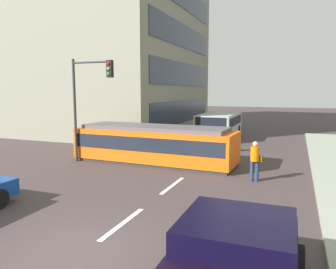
{
  "coord_description": "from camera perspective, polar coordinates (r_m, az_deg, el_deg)",
  "views": [
    {
      "loc": [
        4.42,
        -5.75,
        3.74
      ],
      "look_at": [
        -0.84,
        7.63,
        1.79
      ],
      "focal_mm": 35.01,
      "sensor_mm": 36.0,
      "label": 1
    }
  ],
  "objects": [
    {
      "name": "ground_plane",
      "position": [
        16.78,
        5.66,
        -5.2
      ],
      "size": [
        120.0,
        120.0,
        0.0
      ],
      "primitive_type": "plane",
      "color": "#423637"
    },
    {
      "name": "lane_stripe_1",
      "position": [
        9.68,
        -7.86,
        -15.08
      ],
      "size": [
        0.16,
        2.4,
        0.01
      ],
      "primitive_type": "cube",
      "color": "silver",
      "rests_on": "ground"
    },
    {
      "name": "lane_stripe_2",
      "position": [
        13.1,
        0.82,
        -8.85
      ],
      "size": [
        0.16,
        2.4,
        0.01
      ],
      "primitive_type": "cube",
      "color": "silver",
      "rests_on": "ground"
    },
    {
      "name": "lane_stripe_3",
      "position": [
        22.12,
        9.62,
        -2.11
      ],
      "size": [
        0.16,
        2.4,
        0.01
      ],
      "primitive_type": "cube",
      "color": "silver",
      "rests_on": "ground"
    },
    {
      "name": "lane_stripe_4",
      "position": [
        27.95,
        12.16,
        -0.13
      ],
      "size": [
        0.16,
        2.4,
        0.01
      ],
      "primitive_type": "cube",
      "color": "silver",
      "rests_on": "ground"
    },
    {
      "name": "corner_building",
      "position": [
        33.34,
        -12.68,
        17.66
      ],
      "size": [
        17.96,
        16.87,
        19.2
      ],
      "color": "gray",
      "rests_on": "ground"
    },
    {
      "name": "streetcar_tram",
      "position": [
        17.0,
        -2.39,
        -1.58
      ],
      "size": [
        8.53,
        2.87,
        1.93
      ],
      "color": "#E85A0E",
      "rests_on": "ground"
    },
    {
      "name": "city_bus",
      "position": [
        25.93,
        8.94,
        1.81
      ],
      "size": [
        2.58,
        5.91,
        1.94
      ],
      "color": "#AAB2A8",
      "rests_on": "ground"
    },
    {
      "name": "pedestrian_crossing",
      "position": [
        13.95,
        14.91,
        -4.11
      ],
      "size": [
        0.51,
        0.36,
        1.67
      ],
      "color": "#22304C",
      "rests_on": "ground"
    },
    {
      "name": "traffic_light_mast",
      "position": [
        17.24,
        -13.68,
        7.31
      ],
      "size": [
        2.37,
        0.33,
        5.33
      ],
      "color": "#333333",
      "rests_on": "ground"
    }
  ]
}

